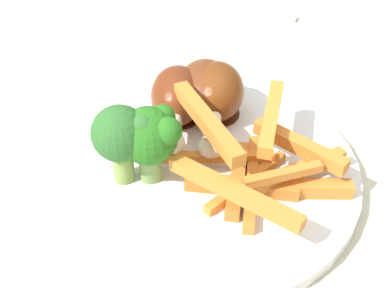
{
  "coord_description": "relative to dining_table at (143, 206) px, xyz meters",
  "views": [
    {
      "loc": [
        0.38,
        0.06,
        1.05
      ],
      "look_at": [
        0.06,
        0.05,
        0.78
      ],
      "focal_mm": 47.62,
      "sensor_mm": 36.0,
      "label": 1
    }
  ],
  "objects": [
    {
      "name": "dining_table",
      "position": [
        0.0,
        0.0,
        0.0
      ],
      "size": [
        1.27,
        0.72,
        0.75
      ],
      "color": "beige",
      "rests_on": "ground_plane"
    },
    {
      "name": "dinner_plate",
      "position": [
        0.06,
        0.05,
        0.11
      ],
      "size": [
        0.28,
        0.28,
        0.01
      ],
      "primitive_type": "cylinder",
      "color": "white",
      "rests_on": "dining_table"
    },
    {
      "name": "broccoli_floret_front",
      "position": [
        0.08,
        0.02,
        0.16
      ],
      "size": [
        0.05,
        0.05,
        0.07
      ],
      "color": "#80A257",
      "rests_on": "dinner_plate"
    },
    {
      "name": "broccoli_floret_middle",
      "position": [
        0.08,
        0.0,
        0.17
      ],
      "size": [
        0.04,
        0.05,
        0.07
      ],
      "color": "#8BA84E",
      "rests_on": "dinner_plate"
    },
    {
      "name": "carrot_fries_pile",
      "position": [
        0.09,
        0.1,
        0.14
      ],
      "size": [
        0.15,
        0.15,
        0.05
      ],
      "color": "orange",
      "rests_on": "dinner_plate"
    },
    {
      "name": "chicken_drumstick_near",
      "position": [
        -0.01,
        0.07,
        0.14
      ],
      "size": [
        0.13,
        0.06,
        0.05
      ],
      "color": "#4D2010",
      "rests_on": "dinner_plate"
    },
    {
      "name": "chicken_drumstick_far",
      "position": [
        -0.0,
        0.08,
        0.14
      ],
      "size": [
        0.12,
        0.06,
        0.05
      ],
      "color": "#4D200B",
      "rests_on": "dinner_plate"
    },
    {
      "name": "chicken_drumstick_extra",
      "position": [
        -0.0,
        0.04,
        0.14
      ],
      "size": [
        0.11,
        0.05,
        0.05
      ],
      "color": "#4C1B0C",
      "rests_on": "dinner_plate"
    },
    {
      "name": "fork",
      "position": [
        -0.26,
        0.1,
        0.11
      ],
      "size": [
        0.07,
        0.18,
        0.0
      ],
      "primitive_type": "cube",
      "rotation": [
        0.0,
        0.0,
        1.23
      ],
      "color": "silver",
      "rests_on": "dining_table"
    }
  ]
}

